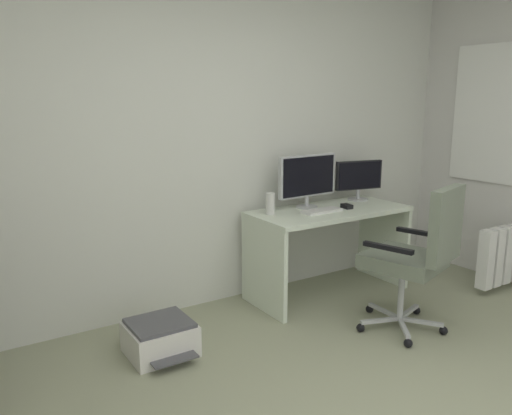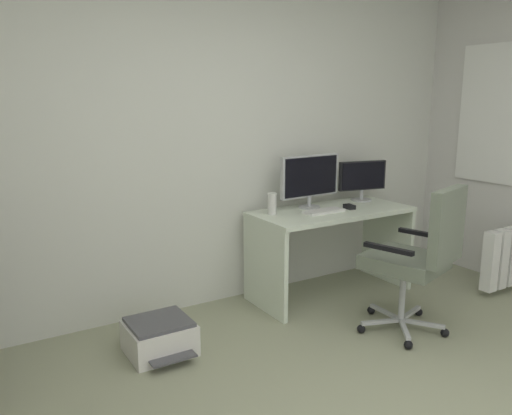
{
  "view_description": "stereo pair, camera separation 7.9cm",
  "coord_description": "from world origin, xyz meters",
  "px_view_note": "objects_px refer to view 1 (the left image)",
  "views": [
    {
      "loc": [
        -1.68,
        -1.25,
        1.62
      ],
      "look_at": [
        0.11,
        1.53,
        0.9
      ],
      "focal_mm": 35.73,
      "sensor_mm": 36.0,
      "label": 1
    },
    {
      "loc": [
        -1.62,
        -1.29,
        1.62
      ],
      "look_at": [
        0.11,
        1.53,
        0.9
      ],
      "focal_mm": 35.73,
      "sensor_mm": 36.0,
      "label": 2
    }
  ],
  "objects_px": {
    "monitor_secondary": "(359,177)",
    "computer_mouse": "(347,206)",
    "desk": "(329,233)",
    "office_chair": "(418,252)",
    "keyboard": "(322,211)",
    "printer": "(160,338)",
    "monitor_main": "(308,177)",
    "desktop_speaker": "(270,204)"
  },
  "relations": [
    {
      "from": "keyboard",
      "to": "printer",
      "type": "distance_m",
      "value": 1.6
    },
    {
      "from": "keyboard",
      "to": "desktop_speaker",
      "type": "height_order",
      "value": "desktop_speaker"
    },
    {
      "from": "office_chair",
      "to": "keyboard",
      "type": "bearing_deg",
      "value": 100.75
    },
    {
      "from": "monitor_secondary",
      "to": "computer_mouse",
      "type": "relative_size",
      "value": 4.45
    },
    {
      "from": "desk",
      "to": "monitor_secondary",
      "type": "relative_size",
      "value": 2.99
    },
    {
      "from": "monitor_secondary",
      "to": "computer_mouse",
      "type": "height_order",
      "value": "monitor_secondary"
    },
    {
      "from": "monitor_main",
      "to": "computer_mouse",
      "type": "xyz_separation_m",
      "value": [
        0.25,
        -0.2,
        -0.23
      ]
    },
    {
      "from": "computer_mouse",
      "to": "desktop_speaker",
      "type": "height_order",
      "value": "desktop_speaker"
    },
    {
      "from": "desk",
      "to": "computer_mouse",
      "type": "height_order",
      "value": "computer_mouse"
    },
    {
      "from": "keyboard",
      "to": "office_chair",
      "type": "xyz_separation_m",
      "value": [
        0.16,
        -0.83,
        -0.15
      ]
    },
    {
      "from": "monitor_main",
      "to": "printer",
      "type": "height_order",
      "value": "monitor_main"
    },
    {
      "from": "monitor_main",
      "to": "desktop_speaker",
      "type": "bearing_deg",
      "value": -173.25
    },
    {
      "from": "keyboard",
      "to": "computer_mouse",
      "type": "xyz_separation_m",
      "value": [
        0.27,
        -0.0,
        0.01
      ]
    },
    {
      "from": "monitor_secondary",
      "to": "office_chair",
      "type": "xyz_separation_m",
      "value": [
        -0.43,
        -1.03,
        -0.34
      ]
    },
    {
      "from": "monitor_secondary",
      "to": "monitor_main",
      "type": "bearing_deg",
      "value": -179.99
    },
    {
      "from": "desk",
      "to": "desktop_speaker",
      "type": "bearing_deg",
      "value": 168.77
    },
    {
      "from": "monitor_secondary",
      "to": "computer_mouse",
      "type": "bearing_deg",
      "value": -147.65
    },
    {
      "from": "monitor_main",
      "to": "keyboard",
      "type": "relative_size",
      "value": 1.71
    },
    {
      "from": "computer_mouse",
      "to": "office_chair",
      "type": "height_order",
      "value": "office_chair"
    },
    {
      "from": "keyboard",
      "to": "office_chair",
      "type": "distance_m",
      "value": 0.86
    },
    {
      "from": "desk",
      "to": "office_chair",
      "type": "xyz_separation_m",
      "value": [
        0.03,
        -0.88,
        0.06
      ]
    },
    {
      "from": "monitor_main",
      "to": "keyboard",
      "type": "height_order",
      "value": "monitor_main"
    },
    {
      "from": "printer",
      "to": "monitor_main",
      "type": "bearing_deg",
      "value": 14.0
    },
    {
      "from": "office_chair",
      "to": "printer",
      "type": "height_order",
      "value": "office_chair"
    },
    {
      "from": "desk",
      "to": "computer_mouse",
      "type": "xyz_separation_m",
      "value": [
        0.14,
        -0.05,
        0.22
      ]
    },
    {
      "from": "monitor_secondary",
      "to": "desktop_speaker",
      "type": "height_order",
      "value": "monitor_secondary"
    },
    {
      "from": "desk",
      "to": "keyboard",
      "type": "relative_size",
      "value": 3.91
    },
    {
      "from": "computer_mouse",
      "to": "printer",
      "type": "distance_m",
      "value": 1.85
    },
    {
      "from": "monitor_main",
      "to": "office_chair",
      "type": "height_order",
      "value": "monitor_main"
    },
    {
      "from": "office_chair",
      "to": "monitor_main",
      "type": "bearing_deg",
      "value": 98.08
    },
    {
      "from": "computer_mouse",
      "to": "desktop_speaker",
      "type": "xyz_separation_m",
      "value": [
        -0.66,
        0.16,
        0.07
      ]
    },
    {
      "from": "desktop_speaker",
      "to": "monitor_main",
      "type": "bearing_deg",
      "value": 6.75
    },
    {
      "from": "desk",
      "to": "office_chair",
      "type": "bearing_deg",
      "value": -87.97
    },
    {
      "from": "desktop_speaker",
      "to": "printer",
      "type": "relative_size",
      "value": 0.37
    },
    {
      "from": "computer_mouse",
      "to": "printer",
      "type": "relative_size",
      "value": 0.22
    },
    {
      "from": "keyboard",
      "to": "printer",
      "type": "height_order",
      "value": "keyboard"
    },
    {
      "from": "keyboard",
      "to": "printer",
      "type": "bearing_deg",
      "value": -174.83
    },
    {
      "from": "desktop_speaker",
      "to": "printer",
      "type": "distance_m",
      "value": 1.32
    },
    {
      "from": "monitor_secondary",
      "to": "printer",
      "type": "relative_size",
      "value": 0.97
    },
    {
      "from": "monitor_main",
      "to": "monitor_secondary",
      "type": "distance_m",
      "value": 0.58
    },
    {
      "from": "monitor_main",
      "to": "computer_mouse",
      "type": "bearing_deg",
      "value": -38.72
    },
    {
      "from": "monitor_main",
      "to": "desktop_speaker",
      "type": "relative_size",
      "value": 3.41
    }
  ]
}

